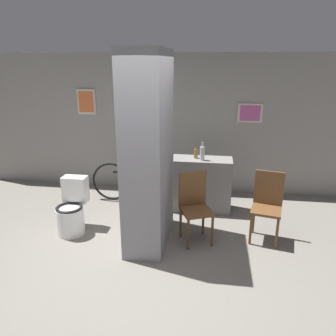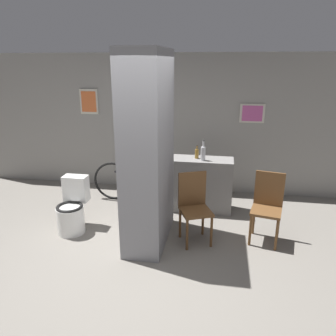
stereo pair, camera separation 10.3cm
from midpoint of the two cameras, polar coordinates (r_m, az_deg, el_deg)
ground_plane at (r=4.38m, az=-4.64°, el=-15.88°), size 14.00×14.00×0.00m
wall_back at (r=6.31m, az=0.91°, el=7.67°), size 8.00×0.09×2.60m
pillar_center at (r=4.36m, az=-2.81°, el=2.91°), size 0.54×1.20×2.60m
counter_shelf at (r=5.59m, az=5.95°, el=-2.85°), size 1.11×0.44×0.91m
toilet at (r=5.11m, az=-15.79°, el=-7.04°), size 0.40×0.56×0.80m
chair_near_pillar at (r=4.60m, az=5.22°, el=-6.33°), size 0.53×0.53×0.99m
chair_by_doorway at (r=4.81m, az=17.49°, el=-6.04°), size 0.48×0.48×0.99m
bicycle at (r=5.92m, az=-4.07°, el=-2.46°), size 1.80×0.42×0.77m
bottle_tall at (r=5.33m, az=6.68°, el=2.64°), size 0.08×0.08×0.35m
bottle_short at (r=5.45m, az=5.57°, el=2.56°), size 0.06×0.06×0.24m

